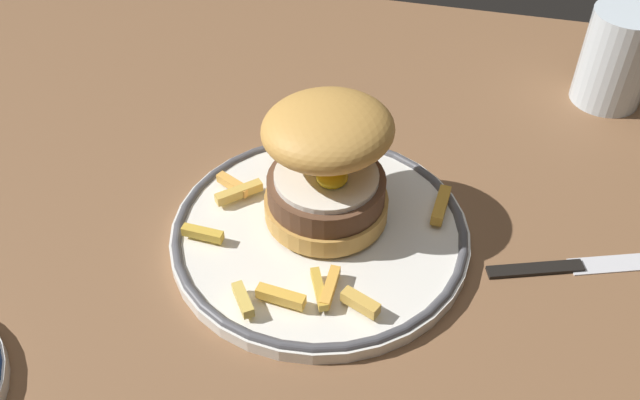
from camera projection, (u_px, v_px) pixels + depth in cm
name	position (u px, v px, depth cm)	size (l,w,h in cm)	color
ground_plane	(326.00, 297.00, 57.60)	(118.12, 97.49, 4.00)	brown
dinner_plate	(320.00, 232.00, 59.09)	(25.30, 25.30, 1.60)	white
burger	(327.00, 161.00, 56.61)	(15.23, 15.17, 10.59)	gold
fries_pile	(302.00, 240.00, 56.74)	(21.18, 21.31, 1.46)	#EEAA49
water_glass	(615.00, 64.00, 71.96)	(7.20, 7.20, 10.21)	silver
knife	(577.00, 265.00, 57.14)	(17.48, 7.36, 0.70)	black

